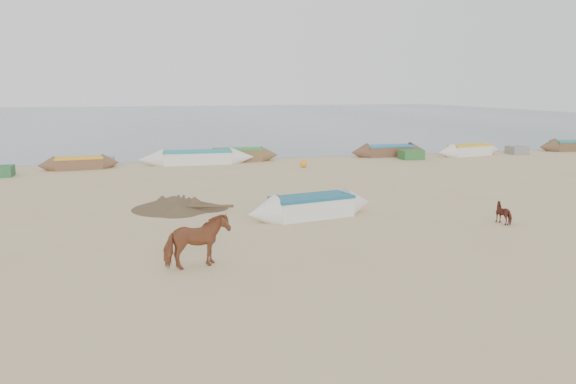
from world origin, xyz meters
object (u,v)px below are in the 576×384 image
(calf_front, at_px, (282,202))
(calf_right, at_px, (505,213))
(cow_adult, at_px, (197,242))
(near_canoe, at_px, (312,206))

(calf_front, distance_m, calf_right, 8.47)
(calf_front, xyz_separation_m, calf_right, (7.47, -4.00, 0.01))
(cow_adult, xyz_separation_m, calf_right, (11.45, 2.41, -0.36))
(calf_right, distance_m, near_canoe, 7.14)
(calf_right, height_order, near_canoe, near_canoe)
(cow_adult, relative_size, calf_right, 2.28)
(calf_front, height_order, near_canoe, near_canoe)
(calf_right, relative_size, near_canoe, 0.15)
(near_canoe, bearing_deg, calf_front, 113.20)
(cow_adult, relative_size, calf_front, 2.33)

